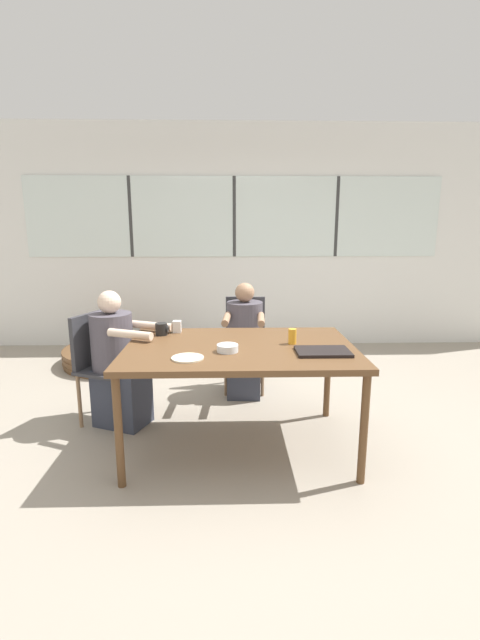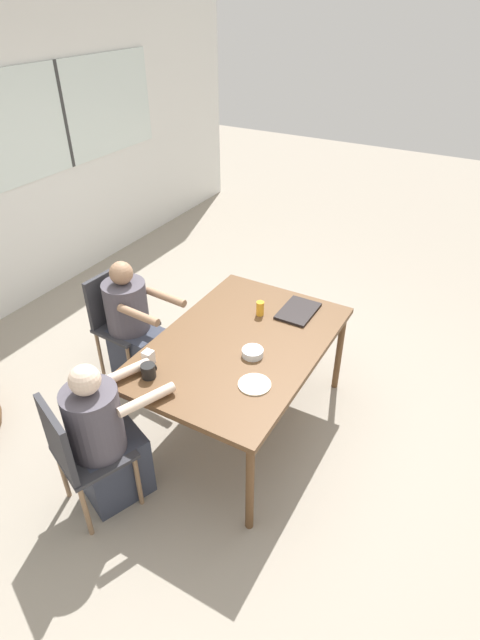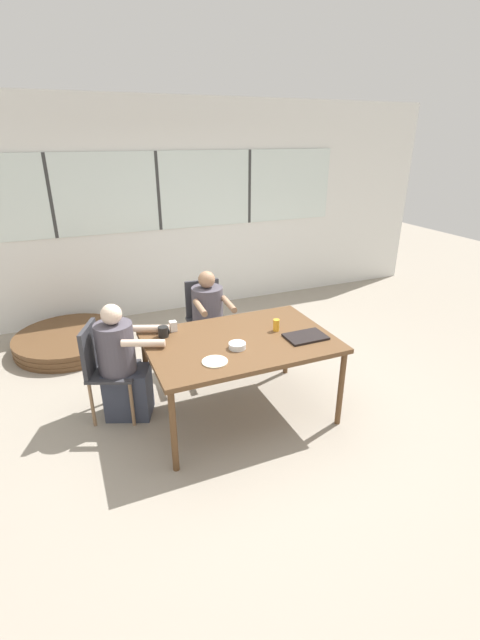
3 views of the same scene
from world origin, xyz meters
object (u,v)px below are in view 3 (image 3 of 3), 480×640
Objects in this scene: chair_for_man_blue_shirt at (205,313)px; folded_table_stack at (71,341)px; juice_glass at (276,325)px; milk_carton_small at (173,326)px; person_man_blue_shirt at (209,324)px; bowl_white_shallow at (237,346)px; chair_for_woman_green_shirt at (102,363)px; coffee_mug at (164,332)px; person_woman_green_shirt at (123,368)px.

folded_table_stack is (-1.42, 0.81, -0.44)m from chair_for_man_blue_shirt.
juice_glass reaches higher than milk_carton_small.
person_man_blue_shirt is 1.21m from bowl_white_shallow.
chair_for_woman_green_shirt reaches higher than milk_carton_small.
chair_for_woman_green_shirt is 9.25× the size of coffee_mug.
person_woman_green_shirt reaches higher than person_man_blue_shirt.
chair_for_woman_green_shirt is 1.20m from bowl_white_shallow.
chair_for_man_blue_shirt reaches higher than coffee_mug.
chair_for_man_blue_shirt is at bearing -29.54° from folded_table_stack.
coffee_mug is (0.37, -0.08, 0.32)m from person_woman_green_shirt.
person_man_blue_shirt reaches higher than chair_for_woman_green_shirt.
chair_for_woman_green_shirt is at bearing 165.12° from coffee_mug.
coffee_mug is (0.52, -0.14, 0.27)m from chair_for_woman_green_shirt.
juice_glass is (1.47, -0.41, 0.27)m from chair_for_woman_green_shirt.
person_woman_green_shirt is 11.96× the size of milk_carton_small.
chair_for_woman_green_shirt is 0.69× the size of folded_table_stack.
coffee_mug is at bearing 137.57° from bowl_white_shallow.
folded_table_stack is (-0.40, 1.61, -0.39)m from person_woman_green_shirt.
milk_carton_small is 0.64× the size of bowl_white_shallow.
juice_glass is at bearing 97.37° from person_woman_green_shirt.
person_woman_green_shirt is 1.20m from person_man_blue_shirt.
milk_carton_small is 1.95m from folded_table_stack.
person_woman_green_shirt reaches higher than bowl_white_shallow.
chair_for_woman_green_shirt is 0.60m from coffee_mug.
person_woman_green_shirt is at bearing 41.90° from chair_for_man_blue_shirt.
person_man_blue_shirt reaches higher than coffee_mug.
bowl_white_shallow is (0.86, -0.53, 0.29)m from person_woman_green_shirt.
milk_carton_small reaches higher than bowl_white_shallow.
person_man_blue_shirt is at bearing 106.81° from juice_glass.
chair_for_woman_green_shirt is at bearing -90.00° from person_woman_green_shirt.
person_man_blue_shirt is 1.01m from coffee_mug.
chair_for_woman_green_shirt reaches higher than juice_glass.
person_woman_green_shirt is 1.03× the size of person_man_blue_shirt.
coffee_mug is at bearing -141.60° from milk_carton_small.
coffee_mug is 0.07× the size of folded_table_stack.
person_woman_green_shirt is 1.70m from folded_table_stack.
juice_glass is at bearing -16.04° from coffee_mug.
bowl_white_shallow is at bearing -59.51° from folded_table_stack.
folded_table_stack is at bearing -149.01° from chair_for_woman_green_shirt.
juice_glass is 0.49m from bowl_white_shallow.
person_man_blue_shirt is 0.82× the size of folded_table_stack.
person_man_blue_shirt is (-0.01, -0.17, -0.07)m from chair_for_man_blue_shirt.
person_man_blue_shirt is (1.17, 0.57, -0.07)m from chair_for_woman_green_shirt.
milk_carton_small is at bearing 113.14° from person_woman_green_shirt.
bowl_white_shallow is 0.11× the size of folded_table_stack.
person_woman_green_shirt reaches higher than chair_for_woman_green_shirt.
person_man_blue_shirt reaches higher than folded_table_stack.
chair_for_man_blue_shirt is at bearing 53.09° from coffee_mug.
juice_glass is at bearing 107.74° from chair_for_man_blue_shirt.
juice_glass is 0.91m from milk_carton_small.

